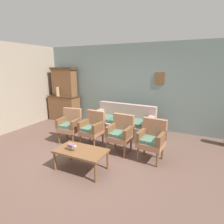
{
  "coord_description": "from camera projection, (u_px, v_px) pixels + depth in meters",
  "views": [
    {
      "loc": [
        1.94,
        -3.02,
        2.0
      ],
      "look_at": [
        0.02,
        1.06,
        0.85
      ],
      "focal_mm": 28.83,
      "sensor_mm": 36.0,
      "label": 1
    }
  ],
  "objects": [
    {
      "name": "floral_couch",
      "position": [
        123.0,
        124.0,
        5.33
      ],
      "size": [
        1.87,
        0.91,
        0.9
      ],
      "color": "tan",
      "rests_on": "ground"
    },
    {
      "name": "wall_back_with_decor",
      "position": [
        132.0,
        87.0,
        5.91
      ],
      "size": [
        6.4,
        0.09,
        2.7
      ],
      "color": "gray",
      "rests_on": "ground"
    },
    {
      "name": "ground_plane",
      "position": [
        91.0,
        160.0,
        3.94
      ],
      "size": [
        7.68,
        7.68,
        0.0
      ],
      "primitive_type": "plane",
      "color": "brown"
    },
    {
      "name": "side_cabinet",
      "position": [
        64.0,
        108.0,
        6.85
      ],
      "size": [
        1.16,
        0.55,
        0.93
      ],
      "color": "brown",
      "rests_on": "ground"
    },
    {
      "name": "armchair_by_doorway",
      "position": [
        70.0,
        124.0,
        4.82
      ],
      "size": [
        0.57,
        0.55,
        0.9
      ],
      "color": "#9E6B4C",
      "rests_on": "ground"
    },
    {
      "name": "armchair_row_middle",
      "position": [
        121.0,
        132.0,
        4.22
      ],
      "size": [
        0.55,
        0.52,
        0.9
      ],
      "color": "#9E6B4C",
      "rests_on": "ground"
    },
    {
      "name": "cabinet_upper_hutch",
      "position": [
        64.0,
        81.0,
        6.67
      ],
      "size": [
        0.99,
        0.38,
        1.03
      ],
      "color": "brown",
      "rests_on": "side_cabinet"
    },
    {
      "name": "coffee_table",
      "position": [
        81.0,
        152.0,
        3.5
      ],
      "size": [
        1.0,
        0.56,
        0.42
      ],
      "color": "brown",
      "rests_on": "ground"
    },
    {
      "name": "vase_on_cabinet",
      "position": [
        58.0,
        92.0,
        6.59
      ],
      "size": [
        0.12,
        0.12,
        0.34
      ],
      "primitive_type": "cylinder",
      "color": "tan",
      "rests_on": "side_cabinet"
    },
    {
      "name": "armchair_near_cabinet",
      "position": [
        152.0,
        138.0,
        3.86
      ],
      "size": [
        0.57,
        0.54,
        0.9
      ],
      "color": "#9E6B4C",
      "rests_on": "ground"
    },
    {
      "name": "armchair_near_couch_end",
      "position": [
        93.0,
        127.0,
        4.56
      ],
      "size": [
        0.56,
        0.53,
        0.9
      ],
      "color": "#9E6B4C",
      "rests_on": "ground"
    },
    {
      "name": "book_stack_on_table",
      "position": [
        72.0,
        147.0,
        3.49
      ],
      "size": [
        0.17,
        0.11,
        0.12
      ],
      "color": "#7E925F",
      "rests_on": "coffee_table"
    }
  ]
}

